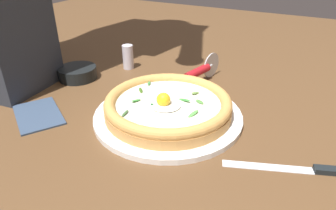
# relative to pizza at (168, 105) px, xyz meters

# --- Properties ---
(ground_plane) EXTENTS (2.40, 2.40, 0.03)m
(ground_plane) POSITION_rel_pizza_xyz_m (-0.03, -0.01, -0.05)
(ground_plane) COLOR brown
(ground_plane) RESTS_ON ground
(pizza_plate) EXTENTS (0.32, 0.32, 0.01)m
(pizza_plate) POSITION_rel_pizza_xyz_m (0.00, 0.00, -0.03)
(pizza_plate) COLOR white
(pizza_plate) RESTS_ON ground
(pizza) EXTENTS (0.27, 0.27, 0.06)m
(pizza) POSITION_rel_pizza_xyz_m (0.00, 0.00, 0.00)
(pizza) COLOR tan
(pizza) RESTS_ON pizza_plate
(side_bowl) EXTENTS (0.10, 0.10, 0.03)m
(side_bowl) POSITION_rel_pizza_xyz_m (-0.32, 0.07, -0.02)
(side_bowl) COLOR black
(side_bowl) RESTS_ON ground
(pizza_cutter) EXTENTS (0.05, 0.15, 0.07)m
(pizza_cutter) POSITION_rel_pizza_xyz_m (-0.01, 0.21, 0.00)
(pizza_cutter) COLOR silver
(pizza_cutter) RESTS_ON ground
(table_knife) EXTENTS (0.23, 0.10, 0.01)m
(table_knife) POSITION_rel_pizza_xyz_m (0.30, -0.04, -0.03)
(table_knife) COLOR silver
(table_knife) RESTS_ON ground
(folded_napkin) EXTENTS (0.17, 0.15, 0.01)m
(folded_napkin) POSITION_rel_pizza_xyz_m (-0.26, -0.12, -0.03)
(folded_napkin) COLOR #33445C
(folded_napkin) RESTS_ON ground
(pepper_shaker) EXTENTS (0.03, 0.03, 0.07)m
(pepper_shaker) POSITION_rel_pizza_xyz_m (-0.24, 0.20, 0.00)
(pepper_shaker) COLOR silver
(pepper_shaker) RESTS_ON ground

